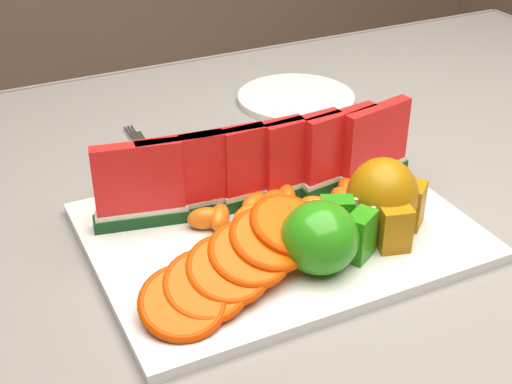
# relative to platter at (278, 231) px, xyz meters

# --- Properties ---
(table) EXTENTS (1.40, 0.90, 0.75)m
(table) POSITION_rel_platter_xyz_m (0.04, 0.04, -0.11)
(table) COLOR #45301B
(table) RESTS_ON ground
(tablecloth) EXTENTS (1.53, 1.03, 0.20)m
(tablecloth) POSITION_rel_platter_xyz_m (0.04, 0.04, -0.05)
(tablecloth) COLOR gray
(tablecloth) RESTS_ON table
(platter) EXTENTS (0.40, 0.30, 0.01)m
(platter) POSITION_rel_platter_xyz_m (0.00, 0.00, 0.00)
(platter) COLOR silver
(platter) RESTS_ON tablecloth
(apple_cluster) EXTENTS (0.11, 0.09, 0.07)m
(apple_cluster) POSITION_rel_platter_xyz_m (0.01, -0.08, 0.04)
(apple_cluster) COLOR #278814
(apple_cluster) RESTS_ON platter
(pear_cluster) EXTENTS (0.10, 0.10, 0.09)m
(pear_cluster) POSITION_rel_platter_xyz_m (0.10, -0.05, 0.04)
(pear_cluster) COLOR #A16910
(pear_cluster) RESTS_ON platter
(side_plate) EXTENTS (0.23, 0.23, 0.01)m
(side_plate) POSITION_rel_platter_xyz_m (0.19, 0.31, -0.00)
(side_plate) COLOR silver
(side_plate) RESTS_ON tablecloth
(fork) EXTENTS (0.02, 0.20, 0.00)m
(fork) POSITION_rel_platter_xyz_m (-0.07, 0.23, -0.00)
(fork) COLOR silver
(fork) RESTS_ON tablecloth
(watermelon_row) EXTENTS (0.39, 0.07, 0.10)m
(watermelon_row) POSITION_rel_platter_xyz_m (0.01, 0.06, 0.05)
(watermelon_row) COLOR #0C330E
(watermelon_row) RESTS_ON platter
(orange_fan_front) EXTENTS (0.23, 0.14, 0.06)m
(orange_fan_front) POSITION_rel_platter_xyz_m (-0.08, -0.07, 0.03)
(orange_fan_front) COLOR #E35902
(orange_fan_front) RESTS_ON platter
(orange_fan_back) EXTENTS (0.24, 0.11, 0.04)m
(orange_fan_back) POSITION_rel_platter_xyz_m (-0.03, 0.13, 0.02)
(orange_fan_back) COLOR #E35902
(orange_fan_back) RESTS_ON platter
(tangerine_segments) EXTENTS (0.21, 0.08, 0.03)m
(tangerine_segments) POSITION_rel_platter_xyz_m (0.01, 0.02, 0.02)
(tangerine_segments) COLOR orange
(tangerine_segments) RESTS_ON platter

